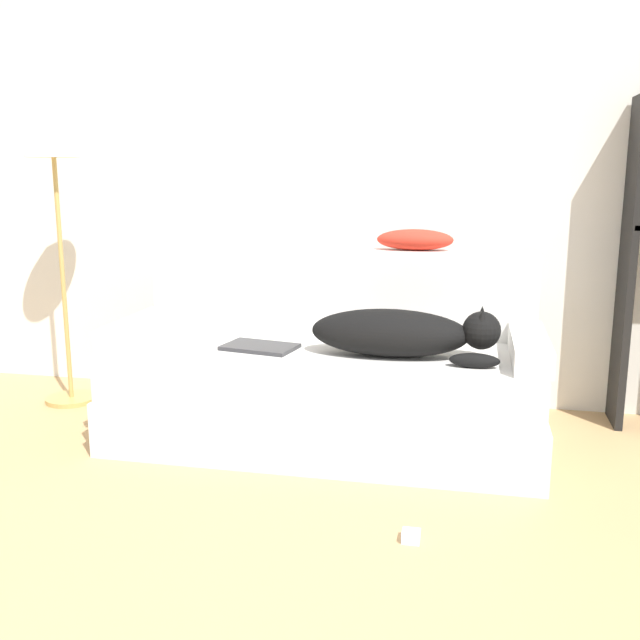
{
  "coord_description": "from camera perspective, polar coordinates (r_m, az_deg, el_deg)",
  "views": [
    {
      "loc": [
        0.47,
        -0.97,
        1.23
      ],
      "look_at": [
        -0.17,
        2.0,
        0.6
      ],
      "focal_mm": 40.0,
      "sensor_mm": 36.0,
      "label": 1
    }
  ],
  "objects": [
    {
      "name": "wall_back",
      "position": [
        3.83,
        5.19,
        13.52
      ],
      "size": [
        7.67,
        0.06,
        2.7
      ],
      "color": "silver",
      "rests_on": "ground_plane"
    },
    {
      "name": "couch",
      "position": [
        3.29,
        0.35,
        -6.12
      ],
      "size": [
        1.93,
        0.82,
        0.45
      ],
      "color": "silver",
      "rests_on": "ground_plane"
    },
    {
      "name": "couch_backrest",
      "position": [
        3.51,
        1.49,
        2.34
      ],
      "size": [
        1.89,
        0.15,
        0.42
      ],
      "color": "silver",
      "rests_on": "couch"
    },
    {
      "name": "couch_arm_left",
      "position": [
        3.49,
        -14.09,
        -0.66
      ],
      "size": [
        0.15,
        0.63,
        0.1
      ],
      "color": "silver",
      "rests_on": "couch"
    },
    {
      "name": "couch_arm_right",
      "position": [
        3.15,
        16.37,
        -2.12
      ],
      "size": [
        0.15,
        0.63,
        0.1
      ],
      "color": "silver",
      "rests_on": "couch"
    },
    {
      "name": "dog",
      "position": [
        3.08,
        6.49,
        -1.03
      ],
      "size": [
        0.81,
        0.28,
        0.23
      ],
      "color": "black",
      "rests_on": "couch"
    },
    {
      "name": "laptop",
      "position": [
        3.22,
        -4.83,
        -2.16
      ],
      "size": [
        0.35,
        0.26,
        0.02
      ],
      "rotation": [
        0.0,
        0.0,
        -0.19
      ],
      "color": "#2D2D30",
      "rests_on": "couch"
    },
    {
      "name": "throw_pillow",
      "position": [
        3.43,
        7.61,
        6.38
      ],
      "size": [
        0.36,
        0.15,
        0.1
      ],
      "color": "red",
      "rests_on": "couch_backrest"
    },
    {
      "name": "floor_lamp",
      "position": [
        3.97,
        -20.47,
        11.39
      ],
      "size": [
        0.29,
        0.29,
        1.51
      ],
      "color": "tan",
      "rests_on": "ground_plane"
    },
    {
      "name": "power_adapter",
      "position": [
        2.54,
        7.3,
        -16.78
      ],
      "size": [
        0.06,
        0.06,
        0.04
      ],
      "color": "white",
      "rests_on": "ground_plane"
    }
  ]
}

